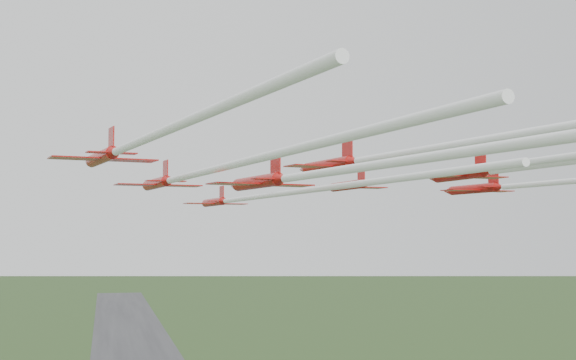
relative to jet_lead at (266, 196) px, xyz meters
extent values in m
cylinder|color=#B01311|center=(-2.98, 18.90, 0.03)|extent=(2.18, 7.75, 1.00)
cone|color=#B01311|center=(-3.71, 23.50, 0.03)|extent=(1.24, 1.76, 1.00)
cone|color=#B01311|center=(-2.30, 14.56, 0.03)|extent=(1.06, 1.21, 0.90)
ellipsoid|color=black|center=(-3.26, 20.69, 0.39)|extent=(0.51, 0.91, 0.29)
cube|color=#B01311|center=(-2.87, 18.18, -0.20)|extent=(8.23, 3.57, 0.09)
cube|color=#B01311|center=(-2.43, 15.41, 0.03)|extent=(3.74, 1.64, 0.07)
cube|color=#B01311|center=(-2.46, 15.59, 1.02)|extent=(0.34, 1.62, 1.81)
cylinder|color=white|center=(2.22, -14.07, -0.02)|extent=(9.41, 56.36, 0.54)
cylinder|color=#B01311|center=(-11.27, 3.18, 1.36)|extent=(2.60, 8.79, 1.13)
cone|color=#B01311|center=(-12.17, 8.39, 1.36)|extent=(1.43, 2.01, 1.13)
cone|color=#B01311|center=(-10.43, -1.72, 1.36)|extent=(1.22, 1.39, 1.03)
ellipsoid|color=black|center=(-11.62, 5.21, 1.77)|extent=(0.59, 1.03, 0.33)
cube|color=#B01311|center=(-11.13, 2.37, 1.10)|extent=(9.35, 4.17, 0.10)
cube|color=#B01311|center=(-10.59, -0.76, 1.36)|extent=(4.26, 1.91, 0.08)
cube|color=#B01311|center=(-10.63, -0.56, 2.49)|extent=(0.42, 1.84, 2.05)
cylinder|color=white|center=(-5.78, -28.57, 1.31)|extent=(9.70, 52.69, 0.62)
cylinder|color=#B01311|center=(11.30, 7.02, 1.65)|extent=(2.23, 8.35, 1.07)
cone|color=#B01311|center=(10.59, 11.99, 1.65)|extent=(1.31, 1.89, 1.07)
cone|color=#B01311|center=(11.97, 2.35, 1.65)|extent=(1.13, 1.30, 0.97)
ellipsoid|color=black|center=(11.02, 8.95, 2.04)|extent=(0.54, 0.97, 0.31)
cube|color=#B01311|center=(11.41, 6.25, 1.41)|extent=(8.85, 3.72, 0.10)
cube|color=#B01311|center=(11.84, 3.26, 1.65)|extent=(4.02, 1.71, 0.08)
cube|color=#B01311|center=(11.81, 3.46, 2.72)|extent=(0.34, 1.75, 1.95)
cylinder|color=white|center=(15.26, -20.69, 1.60)|extent=(7.02, 45.10, 0.58)
cylinder|color=#B01311|center=(-17.02, -7.35, 3.05)|extent=(3.08, 9.38, 1.21)
cone|color=#B01311|center=(-18.18, -1.81, 3.05)|extent=(1.58, 2.18, 1.21)
cone|color=#B01311|center=(-15.94, -12.56, 3.05)|extent=(1.34, 1.51, 1.10)
ellipsoid|color=black|center=(-17.47, -5.20, 3.49)|extent=(0.66, 1.11, 0.35)
cube|color=#B01311|center=(-16.85, -8.21, 2.78)|extent=(10.03, 4.76, 0.11)
cube|color=#B01311|center=(-16.15, -11.54, 3.05)|extent=(4.57, 2.18, 0.09)
cube|color=#B01311|center=(-16.20, -11.32, 4.26)|extent=(0.51, 1.96, 2.19)
cylinder|color=white|center=(-11.67, -33.11, 3.00)|extent=(8.95, 40.05, 0.66)
cylinder|color=#B01311|center=(5.73, -4.06, 3.03)|extent=(3.20, 9.37, 1.21)
cone|color=#B01311|center=(4.50, 1.46, 3.03)|extent=(1.61, 2.19, 1.21)
cone|color=#B01311|center=(6.89, -9.25, 3.03)|extent=(1.36, 1.52, 1.10)
ellipsoid|color=black|center=(5.25, -1.91, 3.47)|extent=(0.68, 1.12, 0.35)
cube|color=#B01311|center=(5.92, -4.91, 2.75)|extent=(10.05, 4.88, 0.11)
cube|color=#B01311|center=(6.66, -8.23, 3.03)|extent=(4.57, 2.24, 0.09)
cube|color=#B01311|center=(6.61, -8.02, 4.24)|extent=(0.54, 1.95, 2.20)
cylinder|color=#B01311|center=(24.05, 0.14, 1.03)|extent=(2.61, 8.18, 1.05)
cone|color=#B01311|center=(23.10, 4.97, 1.03)|extent=(1.37, 1.89, 1.05)
cone|color=#B01311|center=(24.95, -4.41, 1.03)|extent=(1.16, 1.31, 0.96)
ellipsoid|color=black|center=(23.68, 2.02, 1.41)|extent=(0.57, 0.97, 0.31)
cube|color=#B01311|center=(24.20, -0.61, 0.79)|extent=(8.73, 4.07, 0.10)
cube|color=#B01311|center=(24.77, -3.52, 1.03)|extent=(3.97, 1.87, 0.08)
cube|color=#B01311|center=(24.74, -3.33, 2.08)|extent=(0.43, 1.71, 1.91)
cylinder|color=#B01311|center=(-4.23, -17.45, 0.26)|extent=(2.93, 8.53, 1.10)
cone|color=#B01311|center=(-5.36, -12.43, 0.26)|extent=(1.47, 2.00, 1.10)
cone|color=#B01311|center=(-3.17, -22.18, 0.26)|extent=(1.24, 1.39, 1.00)
ellipsoid|color=black|center=(-4.67, -15.50, 0.66)|extent=(0.62, 1.02, 0.32)
cube|color=#B01311|center=(-4.06, -18.23, 0.01)|extent=(9.15, 4.46, 0.10)
cube|color=#B01311|center=(-3.38, -21.26, 0.26)|extent=(4.16, 2.04, 0.08)
cube|color=#B01311|center=(-3.43, -21.06, 1.36)|extent=(0.49, 1.78, 2.00)
cylinder|color=white|center=(0.74, -39.67, 0.21)|extent=(8.17, 34.04, 0.60)
cylinder|color=#B01311|center=(15.20, -15.19, 1.37)|extent=(2.01, 7.83, 1.00)
cone|color=#B01311|center=(14.59, -10.53, 1.37)|extent=(1.21, 1.76, 1.00)
cone|color=#B01311|center=(15.78, -19.58, 1.37)|extent=(1.05, 1.21, 0.91)
ellipsoid|color=black|center=(14.97, -13.38, 1.73)|extent=(0.49, 0.91, 0.29)
cube|color=#B01311|center=(15.30, -15.91, 1.14)|extent=(8.28, 3.40, 0.09)
cube|color=#B01311|center=(15.67, -18.72, 1.37)|extent=(3.76, 1.56, 0.07)
cube|color=#B01311|center=(15.65, -18.54, 2.37)|extent=(0.30, 1.64, 1.83)
camera|label=1|loc=(-16.72, -83.40, -4.15)|focal=50.00mm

